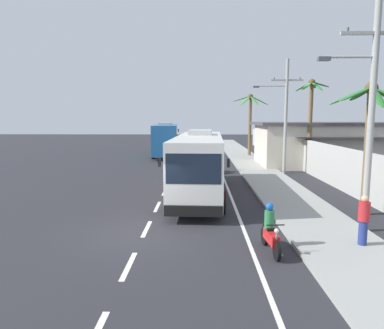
# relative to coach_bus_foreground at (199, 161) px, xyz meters

# --- Properties ---
(ground_plane) EXTENTS (160.00, 160.00, 0.00)m
(ground_plane) POSITION_rel_coach_bus_foreground_xyz_m (-2.04, -7.14, -1.87)
(ground_plane) COLOR #28282D
(sidewalk_kerb) EXTENTS (3.20, 90.00, 0.14)m
(sidewalk_kerb) POSITION_rel_coach_bus_foreground_xyz_m (4.76, 2.86, -1.80)
(sidewalk_kerb) COLOR #999993
(sidewalk_kerb) RESTS_ON ground
(lane_markings) EXTENTS (3.93, 71.18, 0.01)m
(lane_markings) POSITION_rel_coach_bus_foreground_xyz_m (0.21, 7.70, -1.87)
(lane_markings) COLOR white
(lane_markings) RESTS_ON ground
(boundary_wall) EXTENTS (0.24, 60.00, 2.56)m
(boundary_wall) POSITION_rel_coach_bus_foreground_xyz_m (8.56, 6.86, -0.59)
(boundary_wall) COLOR #B2B2AD
(boundary_wall) RESTS_ON ground
(coach_bus_foreground) EXTENTS (3.16, 11.80, 3.59)m
(coach_bus_foreground) POSITION_rel_coach_bus_foreground_xyz_m (0.00, 0.00, 0.00)
(coach_bus_foreground) COLOR silver
(coach_bus_foreground) RESTS_ON ground
(coach_bus_far_lane) EXTENTS (3.45, 12.36, 3.80)m
(coach_bus_far_lane) POSITION_rel_coach_bus_foreground_xyz_m (-3.93, 20.98, 0.11)
(coach_bus_far_lane) COLOR #2366A8
(coach_bus_far_lane) RESTS_ON ground
(motorcycle_beside_bus) EXTENTS (0.56, 1.96, 1.57)m
(motorcycle_beside_bus) POSITION_rel_coach_bus_foreground_xyz_m (1.65, 8.01, -1.23)
(motorcycle_beside_bus) COLOR black
(motorcycle_beside_bus) RESTS_ON ground
(motorcycle_trailing) EXTENTS (0.56, 1.96, 1.58)m
(motorcycle_trailing) POSITION_rel_coach_bus_foreground_xyz_m (2.31, -8.59, -1.23)
(motorcycle_trailing) COLOR black
(motorcycle_trailing) RESTS_ON ground
(pedestrian_near_kerb) EXTENTS (0.36, 0.36, 1.67)m
(pedestrian_near_kerb) POSITION_rel_coach_bus_foreground_xyz_m (5.42, -8.28, -0.86)
(pedestrian_near_kerb) COLOR navy
(pedestrian_near_kerb) RESTS_ON sidewalk_kerb
(utility_pole_nearest) EXTENTS (3.33, 0.24, 8.47)m
(utility_pole_nearest) POSITION_rel_coach_bus_foreground_xyz_m (6.25, -6.44, 2.70)
(utility_pole_nearest) COLOR #9E9E99
(utility_pole_nearest) RESTS_ON ground
(utility_pole_mid) EXTENTS (3.78, 0.24, 8.74)m
(utility_pole_mid) POSITION_rel_coach_bus_foreground_xyz_m (6.55, 7.92, 2.82)
(utility_pole_mid) COLOR #9E9E99
(utility_pole_mid) RESTS_ON ground
(palm_nearest) EXTENTS (3.93, 3.88, 6.93)m
(palm_nearest) POSITION_rel_coach_bus_foreground_xyz_m (5.56, 19.91, 2.80)
(palm_nearest) COLOR brown
(palm_nearest) RESTS_ON ground
(palm_second) EXTENTS (2.67, 2.63, 7.35)m
(palm_second) POSITION_rel_coach_bus_foreground_xyz_m (8.83, 8.89, 2.98)
(palm_second) COLOR brown
(palm_second) RESTS_ON ground
(palm_third) EXTENTS (3.24, 3.34, 5.84)m
(palm_third) POSITION_rel_coach_bus_foreground_xyz_m (7.37, -4.09, 2.42)
(palm_third) COLOR brown
(palm_third) RESTS_ON ground
(roadside_building) EXTENTS (15.40, 7.58, 3.92)m
(roadside_building) POSITION_rel_coach_bus_foreground_xyz_m (12.72, 12.22, 0.10)
(roadside_building) COLOR beige
(roadside_building) RESTS_ON ground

